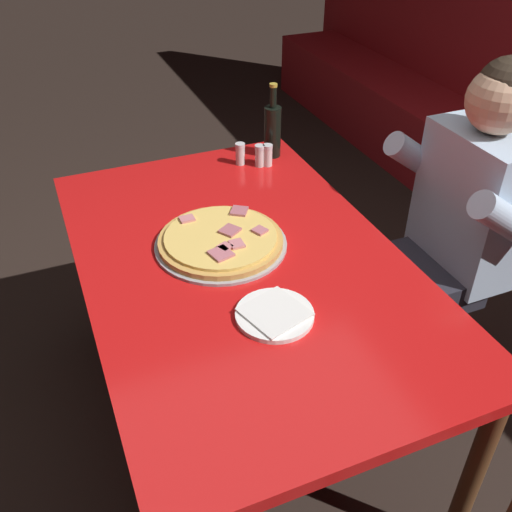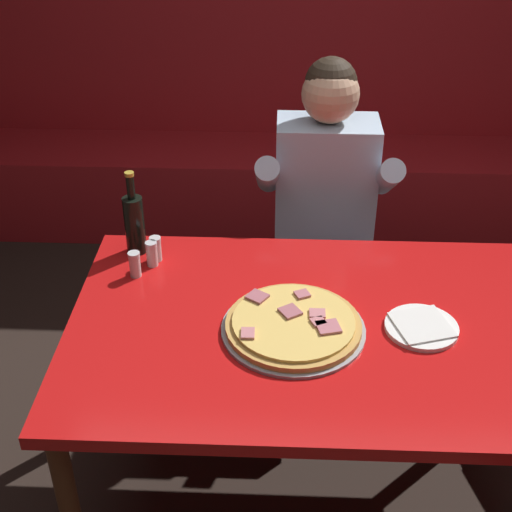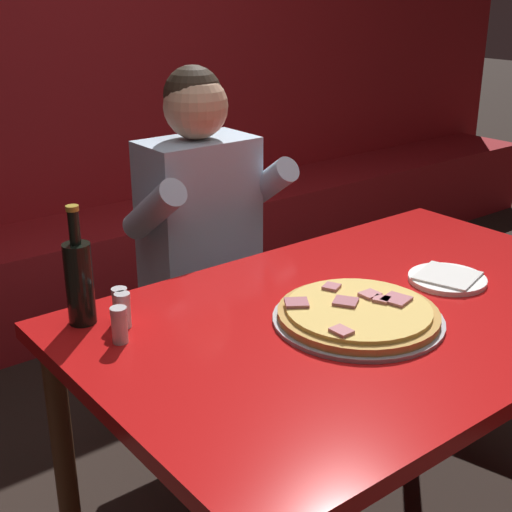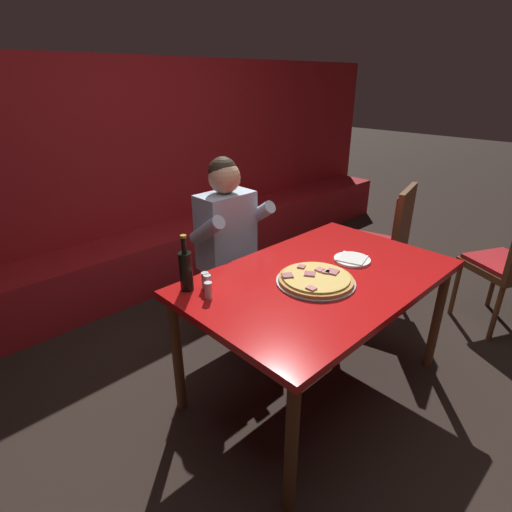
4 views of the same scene
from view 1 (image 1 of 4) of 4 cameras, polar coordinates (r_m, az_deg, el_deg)
The scene contains 9 objects.
ground_plane at distance 2.25m, azimuth -1.15°, elevation -16.05°, with size 24.00×24.00×0.00m, color black.
main_dining_table at distance 1.76m, azimuth -1.41°, elevation -2.19°, with size 1.49×0.94×0.76m.
pizza at distance 1.77m, azimuth -3.53°, elevation 1.55°, with size 0.41×0.41×0.05m.
plate_white_paper at distance 1.51m, azimuth 1.87°, elevation -5.84°, with size 0.21×0.21×0.02m.
beer_bottle at distance 2.28m, azimuth 1.67°, elevation 12.53°, with size 0.07×0.07×0.29m.
shaker_parmesan at distance 2.23m, azimuth 1.17°, elevation 9.95°, with size 0.04×0.04×0.09m.
shaker_red_pepper_flakes at distance 2.23m, azimuth 0.37°, elevation 9.91°, with size 0.04×0.04×0.09m.
shaker_black_pepper at distance 2.24m, azimuth -1.59°, elevation 10.08°, with size 0.04×0.04×0.09m.
diner_seated_blue_shirt at distance 2.07m, azimuth 18.74°, elevation 2.71°, with size 0.53×0.53×1.27m.
Camera 1 is at (1.30, -0.49, 1.77)m, focal length 40.00 mm.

